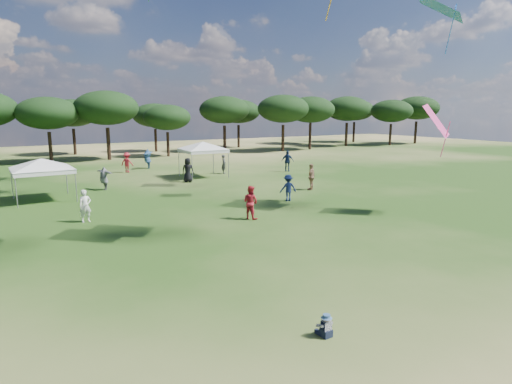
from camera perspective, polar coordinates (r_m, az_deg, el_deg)
ground at (r=9.93m, az=19.61°, el=-22.54°), size 140.00×140.00×0.00m
tree_line at (r=53.33m, az=-20.93°, el=10.13°), size 108.78×17.63×7.77m
tent_left at (r=28.75m, az=-26.73°, el=3.77°), size 6.71×6.71×2.86m
tent_right at (r=35.19m, az=-7.11°, el=6.48°), size 6.64×6.64×3.21m
toddler at (r=10.90m, az=9.25°, el=-17.27°), size 0.38×0.43×0.57m
festival_crowd at (r=31.36m, az=-17.51°, el=2.04°), size 30.79×23.27×1.88m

